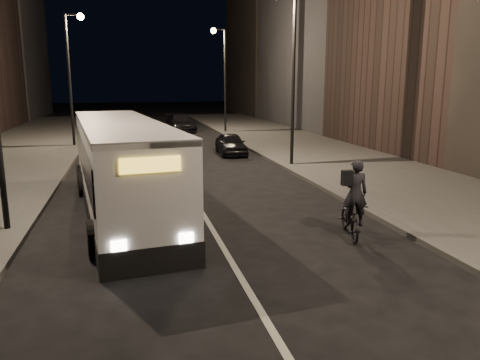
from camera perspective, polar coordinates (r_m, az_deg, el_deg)
ground at (r=10.68m, az=-0.46°, el=-10.93°), size 180.00×180.00×0.00m
sidewalk_right at (r=26.23m, az=10.78°, el=2.77°), size 7.00×70.00×0.16m
building_row_right at (r=41.81m, az=13.32°, el=20.34°), size 8.00×61.00×21.00m
streetlight_right_mid at (r=22.90m, az=5.94°, el=14.88°), size 1.20×0.44×8.12m
streetlight_right_far at (r=38.36m, az=-2.24°, el=13.70°), size 1.20×0.44×8.12m
streetlight_left_far at (r=31.76m, az=-19.71°, el=13.42°), size 1.20×0.44×8.12m
city_bus at (r=15.36m, az=-14.26°, el=2.00°), size 3.61×11.09×2.94m
cyclist_on_bicycle at (r=12.99m, az=13.45°, el=-3.72°), size 1.08×1.97×2.16m
car_near at (r=27.12m, az=-1.12°, el=4.43°), size 1.56×3.69×1.24m
car_mid at (r=31.70m, az=-16.03°, el=5.35°), size 2.11×4.90×1.57m
car_far at (r=40.39m, az=-7.28°, el=6.93°), size 2.47×5.10×1.43m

